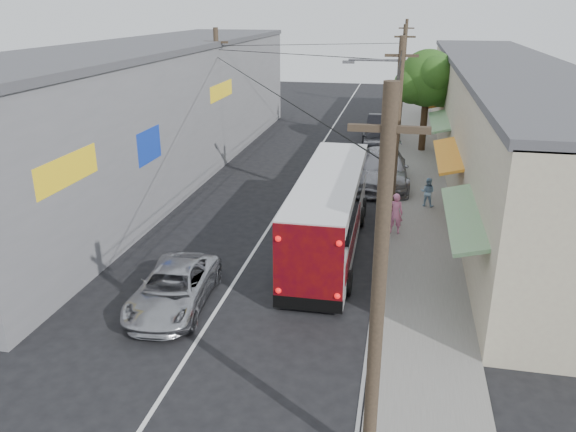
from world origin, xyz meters
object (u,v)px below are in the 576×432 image
Objects in this scene: parked_car_far at (379,127)px; pedestrian_near at (395,213)px; coach_bus at (330,210)px; parked_car_mid at (377,138)px; pedestrian_far at (428,192)px; jeepney at (174,288)px; parked_suv at (383,169)px.

pedestrian_near reaches higher than parked_car_far.
parked_car_mid is (0.94, 16.91, -0.79)m from coach_bus.
pedestrian_far is (3.04, -15.07, 0.01)m from parked_car_far.
jeepney is 2.70× the size of pedestrian_near.
parked_suv is 7.16m from pedestrian_near.
parked_suv reaches higher than jeepney.
parked_car_far is 2.81× the size of pedestrian_near.
parked_suv is 3.59× the size of pedestrian_near.
parked_suv is at bearing -89.57° from parked_car_mid.
coach_bus is 7.19m from jeepney.
pedestrian_near is 4.03m from pedestrian_far.
pedestrian_near reaches higher than parked_suv.
parked_car_far is 3.51× the size of pedestrian_far.
pedestrian_near is (1.60, -18.83, 0.19)m from parked_car_far.
parked_car_far reaches higher than parked_car_mid.
pedestrian_near is (1.60, -15.11, 0.19)m from parked_car_mid.
parked_suv reaches higher than parked_car_far.
coach_bus is 2.18× the size of parked_car_far.
coach_bus is at bearing 35.41° from pedestrian_near.
jeepney is (-4.26, -5.71, -0.94)m from coach_bus.
coach_bus reaches higher than parked_car_mid.
parked_car_far is at bearing -63.80° from pedestrian_far.
coach_bus reaches higher than pedestrian_near.
pedestrian_near reaches higher than pedestrian_far.
parked_car_far is at bearing -85.04° from pedestrian_near.
jeepney is at bearing -127.27° from coach_bus.
parked_car_far is (5.20, 26.34, 0.15)m from jeepney.
parked_suv is (1.74, 8.91, -0.68)m from coach_bus.
parked_car_mid is 3.36× the size of pedestrian_far.
parked_car_far reaches higher than jeepney.
parked_car_mid is at bearing -83.85° from pedestrian_near.
parked_car_far is (0.00, 3.72, 0.01)m from parked_car_mid.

